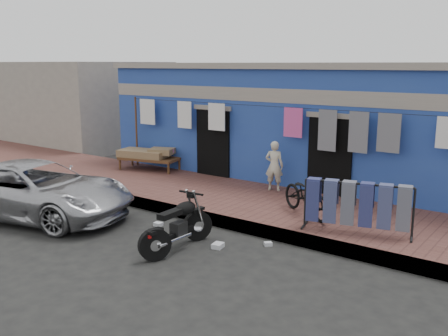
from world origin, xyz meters
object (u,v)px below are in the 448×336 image
(seated_person, at_px, (274,166))
(motorcycle, at_px, (177,224))
(bicycle, at_px, (307,191))
(jeans_rack, at_px, (357,206))
(charpoy, at_px, (149,159))
(car, at_px, (36,189))

(seated_person, distance_m, motorcycle, 4.01)
(bicycle, distance_m, motorcycle, 2.90)
(bicycle, xyz_separation_m, jeans_rack, (1.24, -0.40, -0.03))
(bicycle, height_order, motorcycle, bicycle)
(seated_person, relative_size, bicycle, 0.77)
(seated_person, xyz_separation_m, motorcycle, (0.34, -3.98, -0.37))
(bicycle, bearing_deg, motorcycle, -175.85)
(charpoy, bearing_deg, jeans_rack, -13.77)
(bicycle, height_order, jeans_rack, bicycle)
(bicycle, bearing_deg, seated_person, 79.40)
(car, bearing_deg, charpoy, -4.92)
(jeans_rack, bearing_deg, motorcycle, -138.86)
(car, distance_m, jeans_rack, 6.83)
(car, relative_size, motorcycle, 2.87)
(car, xyz_separation_m, charpoy, (-0.75, 4.27, -0.07))
(car, height_order, jeans_rack, car)
(seated_person, height_order, charpoy, seated_person)
(car, xyz_separation_m, bicycle, (5.10, 2.93, 0.14))
(car, height_order, bicycle, bicycle)
(car, distance_m, motorcycle, 3.85)
(jeans_rack, bearing_deg, seated_person, 147.92)
(charpoy, distance_m, jeans_rack, 7.31)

